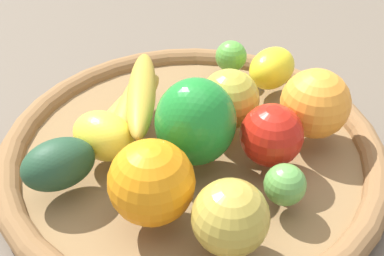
% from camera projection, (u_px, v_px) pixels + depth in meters
% --- Properties ---
extents(ground_plane, '(2.40, 2.40, 0.00)m').
position_uv_depth(ground_plane, '(192.00, 165.00, 0.64)').
color(ground_plane, brown).
rests_on(ground_plane, ground).
extents(basket, '(0.45, 0.45, 0.04)m').
position_uv_depth(basket, '(192.00, 154.00, 0.63)').
color(basket, brown).
rests_on(basket, ground_plane).
extents(orange_1, '(0.12, 0.12, 0.08)m').
position_uv_depth(orange_1, '(151.00, 182.00, 0.50)').
color(orange_1, orange).
rests_on(orange_1, basket).
extents(lemon_1, '(0.08, 0.09, 0.05)m').
position_uv_depth(lemon_1, '(272.00, 68.00, 0.69)').
color(lemon_1, yellow).
rests_on(lemon_1, basket).
extents(avocado, '(0.07, 0.09, 0.05)m').
position_uv_depth(avocado, '(58.00, 164.00, 0.54)').
color(avocado, '#20432A').
rests_on(avocado, basket).
extents(orange_0, '(0.11, 0.11, 0.08)m').
position_uv_depth(orange_0, '(315.00, 104.00, 0.60)').
color(orange_0, orange).
rests_on(orange_0, basket).
extents(bell_pepper, '(0.10, 0.10, 0.10)m').
position_uv_depth(bell_pepper, '(196.00, 122.00, 0.56)').
color(bell_pepper, '#1F832D').
rests_on(bell_pepper, basket).
extents(lemon_0, '(0.09, 0.09, 0.05)m').
position_uv_depth(lemon_0, '(104.00, 136.00, 0.58)').
color(lemon_0, yellow).
rests_on(lemon_0, basket).
extents(banana_bunch, '(0.17, 0.14, 0.06)m').
position_uv_depth(banana_bunch, '(133.00, 103.00, 0.62)').
color(banana_bunch, '#B59134').
rests_on(banana_bunch, basket).
extents(lime_1, '(0.06, 0.06, 0.04)m').
position_uv_depth(lime_1, '(285.00, 185.00, 0.53)').
color(lime_1, '#5A9B44').
rests_on(lime_1, basket).
extents(apple_1, '(0.07, 0.07, 0.07)m').
position_uv_depth(apple_1, '(230.00, 218.00, 0.48)').
color(apple_1, '#B09839').
rests_on(apple_1, basket).
extents(apple_2, '(0.08, 0.08, 0.07)m').
position_uv_depth(apple_2, '(272.00, 135.00, 0.57)').
color(apple_2, red).
rests_on(apple_2, basket).
extents(apple_0, '(0.10, 0.10, 0.07)m').
position_uv_depth(apple_0, '(229.00, 99.00, 0.62)').
color(apple_0, '#A89F34').
rests_on(apple_0, basket).
extents(lime_0, '(0.06, 0.06, 0.04)m').
position_uv_depth(lime_0, '(231.00, 56.00, 0.72)').
color(lime_0, '#529E38').
rests_on(lime_0, basket).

